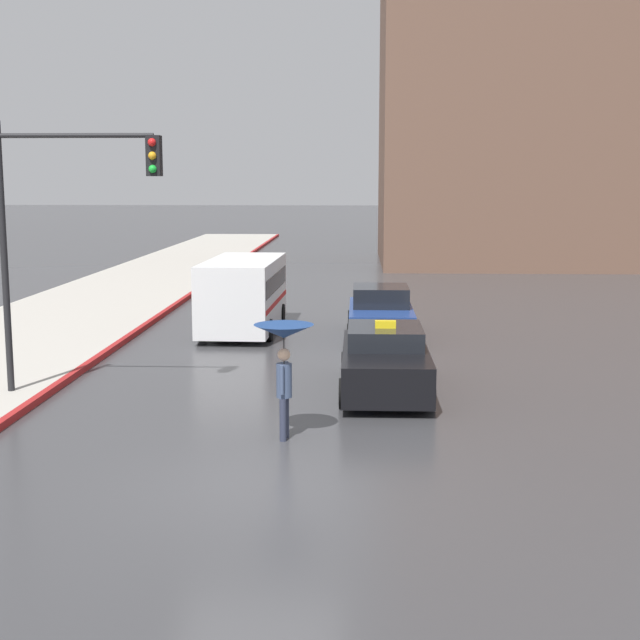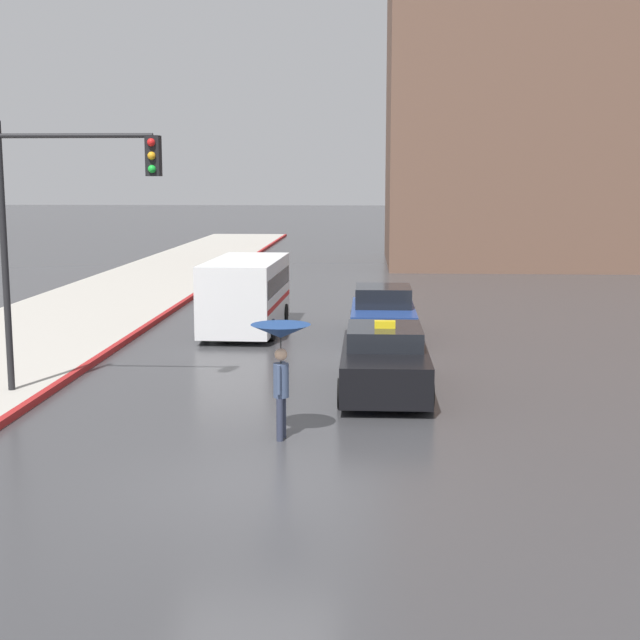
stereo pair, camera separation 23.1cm
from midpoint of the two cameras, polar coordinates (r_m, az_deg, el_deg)
ground_plane at (r=13.43m, az=-4.48°, el=-10.65°), size 300.00×300.00×0.00m
taxi at (r=19.10m, az=3.83°, el=-2.66°), size 1.91×4.44×1.55m
sedan_red at (r=25.74m, az=3.65°, el=0.37°), size 1.91×4.15×1.47m
ambulance_van at (r=26.68m, az=-5.18°, el=1.83°), size 2.21×5.23×2.17m
pedestrian_with_umbrella at (r=15.40m, az=-2.76°, el=-1.67°), size 1.04×1.04×2.04m
traffic_light at (r=18.83m, az=-16.34°, el=6.87°), size 3.36×0.38×5.68m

